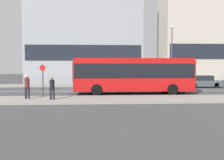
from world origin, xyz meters
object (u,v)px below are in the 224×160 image
(street_lamp, at_px, (172,49))
(city_bus, at_px, (133,73))
(pedestrian_near_stop, at_px, (27,85))
(bus_stop_sign, at_px, (43,78))
(pedestrian_down_pavement, at_px, (52,87))
(parked_car_0, at_px, (202,82))

(street_lamp, bearing_deg, city_bus, -128.61)
(city_bus, distance_m, street_lamp, 10.04)
(pedestrian_near_stop, height_order, bus_stop_sign, bus_stop_sign)
(bus_stop_sign, height_order, street_lamp, street_lamp)
(city_bus, bearing_deg, pedestrian_down_pavement, -149.59)
(bus_stop_sign, bearing_deg, city_bus, 20.45)
(parked_car_0, bearing_deg, city_bus, -147.38)
(parked_car_0, bearing_deg, pedestrian_down_pavement, -146.70)
(parked_car_0, distance_m, pedestrian_near_stop, 19.83)
(city_bus, distance_m, pedestrian_down_pavement, 7.65)
(parked_car_0, xyz_separation_m, street_lamp, (-3.16, 1.66, 3.98))
(city_bus, xyz_separation_m, bus_stop_sign, (-7.32, -2.73, -0.24))
(parked_car_0, xyz_separation_m, pedestrian_near_stop, (-17.35, -9.59, 0.44))
(parked_car_0, distance_m, street_lamp, 5.35)
(city_bus, distance_m, bus_stop_sign, 7.81)
(city_bus, bearing_deg, bus_stop_sign, -163.42)
(pedestrian_near_stop, relative_size, pedestrian_down_pavement, 1.09)
(bus_stop_sign, distance_m, street_lamp, 17.09)
(parked_car_0, xyz_separation_m, bus_stop_sign, (-16.49, -8.60, 0.91))
(pedestrian_near_stop, xyz_separation_m, bus_stop_sign, (0.86, 0.99, 0.47))
(parked_car_0, relative_size, pedestrian_near_stop, 2.50)
(bus_stop_sign, bearing_deg, street_lamp, 37.58)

